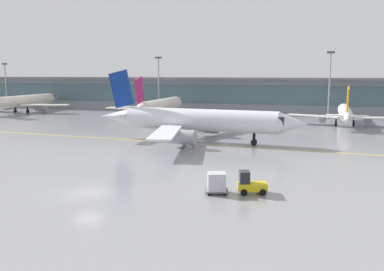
{
  "coord_description": "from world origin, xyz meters",
  "views": [
    {
      "loc": [
        19.94,
        -33.15,
        10.96
      ],
      "look_at": [
        4.75,
        17.57,
        3.0
      ],
      "focal_mm": 39.34,
      "sensor_mm": 36.0,
      "label": 1
    }
  ],
  "objects_px": {
    "taxiing_regional_jet": "(197,120)",
    "apron_light_mast_2": "(330,82)",
    "cargo_dolly_lead": "(217,182)",
    "baggage_tug": "(250,184)",
    "apron_light_mast_1": "(159,82)",
    "apron_light_mast_0": "(6,83)",
    "gate_airplane_0": "(24,101)",
    "gate_airplane_1": "(161,106)",
    "gate_airplane_2": "(345,113)"
  },
  "relations": [
    {
      "from": "taxiing_regional_jet",
      "to": "apron_light_mast_2",
      "type": "xyz_separation_m",
      "value": [
        20.69,
        44.39,
        5.26
      ]
    },
    {
      "from": "taxiing_regional_jet",
      "to": "cargo_dolly_lead",
      "type": "relative_size",
      "value": 13.94
    },
    {
      "from": "baggage_tug",
      "to": "apron_light_mast_2",
      "type": "distance_m",
      "value": 71.73
    },
    {
      "from": "cargo_dolly_lead",
      "to": "apron_light_mast_2",
      "type": "xyz_separation_m",
      "value": [
        11.06,
        71.73,
        7.64
      ]
    },
    {
      "from": "apron_light_mast_1",
      "to": "apron_light_mast_0",
      "type": "bearing_deg",
      "value": -178.12
    },
    {
      "from": "gate_airplane_0",
      "to": "apron_light_mast_1",
      "type": "bearing_deg",
      "value": -70.51
    },
    {
      "from": "apron_light_mast_1",
      "to": "gate_airplane_1",
      "type": "bearing_deg",
      "value": -67.52
    },
    {
      "from": "gate_airplane_1",
      "to": "apron_light_mast_1",
      "type": "xyz_separation_m",
      "value": [
        -6.64,
        16.06,
        5.28
      ]
    },
    {
      "from": "taxiing_regional_jet",
      "to": "gate_airplane_2",
      "type": "bearing_deg",
      "value": 54.59
    },
    {
      "from": "gate_airplane_0",
      "to": "gate_airplane_1",
      "type": "height_order",
      "value": "gate_airplane_0"
    },
    {
      "from": "gate_airplane_1",
      "to": "apron_light_mast_2",
      "type": "relative_size",
      "value": 1.91
    },
    {
      "from": "gate_airplane_1",
      "to": "taxiing_regional_jet",
      "type": "distance_m",
      "value": 35.16
    },
    {
      "from": "taxiing_regional_jet",
      "to": "cargo_dolly_lead",
      "type": "distance_m",
      "value": 29.09
    },
    {
      "from": "gate_airplane_1",
      "to": "apron_light_mast_1",
      "type": "bearing_deg",
      "value": 22.78
    },
    {
      "from": "taxiing_regional_jet",
      "to": "apron_light_mast_0",
      "type": "distance_m",
      "value": 86.75
    },
    {
      "from": "baggage_tug",
      "to": "cargo_dolly_lead",
      "type": "relative_size",
      "value": 1.17
    },
    {
      "from": "gate_airplane_2",
      "to": "cargo_dolly_lead",
      "type": "bearing_deg",
      "value": 167.39
    },
    {
      "from": "apron_light_mast_2",
      "to": "gate_airplane_0",
      "type": "bearing_deg",
      "value": -173.25
    },
    {
      "from": "gate_airplane_0",
      "to": "baggage_tug",
      "type": "xyz_separation_m",
      "value": [
        72.48,
        -61.3,
        -2.18
      ]
    },
    {
      "from": "apron_light_mast_1",
      "to": "taxiing_regional_jet",
      "type": "bearing_deg",
      "value": -62.17
    },
    {
      "from": "cargo_dolly_lead",
      "to": "apron_light_mast_0",
      "type": "height_order",
      "value": "apron_light_mast_0"
    },
    {
      "from": "apron_light_mast_1",
      "to": "apron_light_mast_2",
      "type": "xyz_separation_m",
      "value": [
        45.17,
        -1.97,
        0.37
      ]
    },
    {
      "from": "gate_airplane_2",
      "to": "apron_light_mast_2",
      "type": "xyz_separation_m",
      "value": [
        -3.01,
        15.17,
        6.15
      ]
    },
    {
      "from": "baggage_tug",
      "to": "gate_airplane_1",
      "type": "bearing_deg",
      "value": 101.0
    },
    {
      "from": "taxiing_regional_jet",
      "to": "apron_light_mast_0",
      "type": "xyz_separation_m",
      "value": [
        -74.22,
        44.72,
        4.15
      ]
    },
    {
      "from": "cargo_dolly_lead",
      "to": "apron_light_mast_1",
      "type": "height_order",
      "value": "apron_light_mast_1"
    },
    {
      "from": "cargo_dolly_lead",
      "to": "gate_airplane_2",
      "type": "bearing_deg",
      "value": 58.89
    },
    {
      "from": "gate_airplane_2",
      "to": "cargo_dolly_lead",
      "type": "height_order",
      "value": "gate_airplane_2"
    },
    {
      "from": "apron_light_mast_2",
      "to": "gate_airplane_2",
      "type": "bearing_deg",
      "value": -78.77
    },
    {
      "from": "gate_airplane_0",
      "to": "baggage_tug",
      "type": "relative_size",
      "value": 10.65
    },
    {
      "from": "gate_airplane_2",
      "to": "apron_light_mast_2",
      "type": "distance_m",
      "value": 16.64
    },
    {
      "from": "gate_airplane_1",
      "to": "apron_light_mast_0",
      "type": "relative_size",
      "value": 2.21
    },
    {
      "from": "gate_airplane_2",
      "to": "taxiing_regional_jet",
      "type": "bearing_deg",
      "value": 142.32
    },
    {
      "from": "gate_airplane_1",
      "to": "baggage_tug",
      "type": "bearing_deg",
      "value": -151.55
    },
    {
      "from": "baggage_tug",
      "to": "apron_light_mast_0",
      "type": "xyz_separation_m",
      "value": [
        -86.76,
        71.17,
        6.69
      ]
    },
    {
      "from": "gate_airplane_1",
      "to": "gate_airplane_2",
      "type": "distance_m",
      "value": 41.55
    },
    {
      "from": "apron_light_mast_1",
      "to": "cargo_dolly_lead",
      "type": "bearing_deg",
      "value": -65.17
    },
    {
      "from": "taxiing_regional_jet",
      "to": "gate_airplane_1",
      "type": "bearing_deg",
      "value": 124.11
    },
    {
      "from": "gate_airplane_1",
      "to": "apron_light_mast_1",
      "type": "relative_size",
      "value": 2.0
    },
    {
      "from": "apron_light_mast_2",
      "to": "taxiing_regional_jet",
      "type": "bearing_deg",
      "value": -114.99
    },
    {
      "from": "cargo_dolly_lead",
      "to": "apron_light_mast_0",
      "type": "relative_size",
      "value": 0.18
    },
    {
      "from": "taxiing_regional_jet",
      "to": "apron_light_mast_1",
      "type": "bearing_deg",
      "value": 121.47
    },
    {
      "from": "apron_light_mast_0",
      "to": "apron_light_mast_1",
      "type": "height_order",
      "value": "apron_light_mast_1"
    },
    {
      "from": "gate_airplane_2",
      "to": "gate_airplane_0",
      "type": "bearing_deg",
      "value": 87.51
    },
    {
      "from": "baggage_tug",
      "to": "apron_light_mast_0",
      "type": "height_order",
      "value": "apron_light_mast_0"
    },
    {
      "from": "gate_airplane_1",
      "to": "baggage_tug",
      "type": "height_order",
      "value": "gate_airplane_1"
    },
    {
      "from": "gate_airplane_1",
      "to": "apron_light_mast_2",
      "type": "xyz_separation_m",
      "value": [
        38.52,
        14.08,
        5.65
      ]
    },
    {
      "from": "gate_airplane_0",
      "to": "gate_airplane_2",
      "type": "distance_m",
      "value": 83.84
    },
    {
      "from": "apron_light_mast_0",
      "to": "apron_light_mast_2",
      "type": "bearing_deg",
      "value": -0.2
    },
    {
      "from": "gate_airplane_0",
      "to": "apron_light_mast_2",
      "type": "relative_size",
      "value": 1.93
    }
  ]
}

